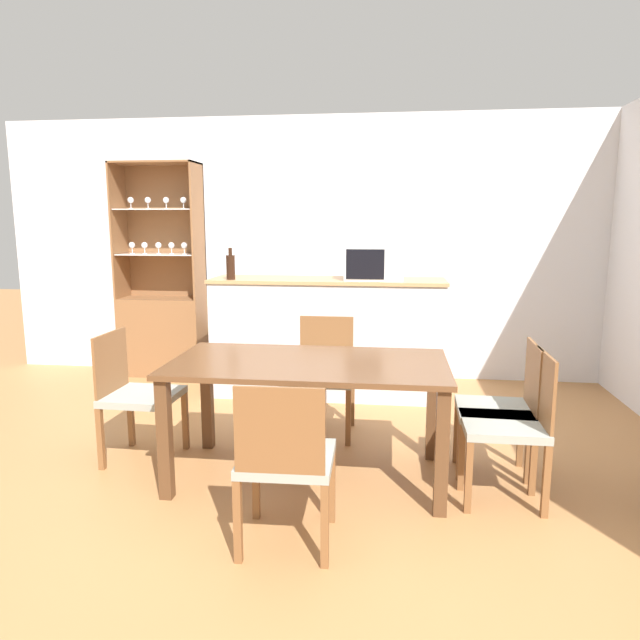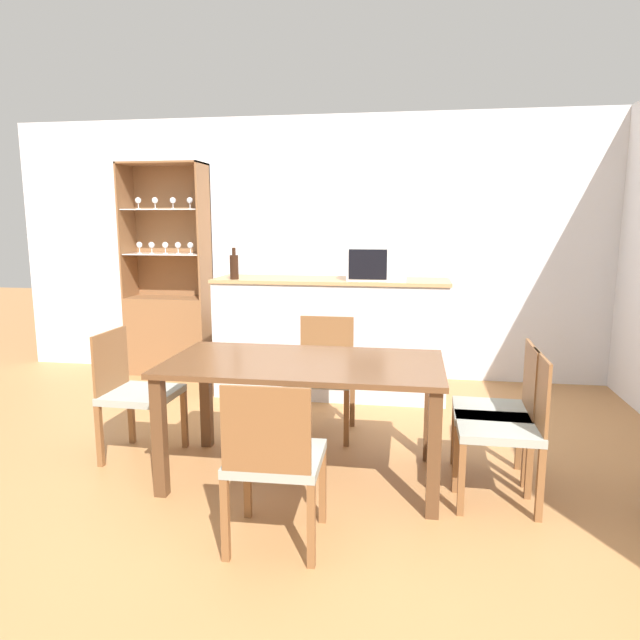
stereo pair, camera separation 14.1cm
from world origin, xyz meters
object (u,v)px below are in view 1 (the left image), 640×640
at_px(dining_chair_side_right_near, 511,424).
at_px(microwave, 374,263).
at_px(dining_chair_side_right_far, 502,409).
at_px(display_cabinet, 163,317).
at_px(dining_table, 309,378).
at_px(wine_bottle, 231,267).
at_px(dining_chair_side_left_far, 136,394).
at_px(dining_chair_head_far, 324,374).
at_px(dining_chair_head_near, 286,460).

bearing_deg(dining_chair_side_right_near, microwave, 24.65).
bearing_deg(dining_chair_side_right_far, display_cabinet, 57.21).
bearing_deg(dining_table, dining_chair_side_right_far, 6.32).
xyz_separation_m(dining_table, microwave, (0.33, 1.69, 0.57)).
height_order(display_cabinet, microwave, display_cabinet).
bearing_deg(display_cabinet, wine_bottle, -36.56).
distance_m(dining_chair_side_left_far, microwave, 2.27).
distance_m(display_cabinet, microwave, 2.28).
bearing_deg(dining_chair_side_left_far, dining_chair_side_right_near, 85.21).
relative_size(dining_chair_head_far, microwave, 1.70).
xyz_separation_m(dining_chair_side_left_far, dining_chair_head_far, (1.15, 0.63, 0.00)).
relative_size(dining_table, wine_bottle, 5.99).
relative_size(dining_chair_side_right_far, wine_bottle, 3.09).
xyz_separation_m(dining_table, dining_chair_head_near, (0.00, -0.76, -0.19)).
xyz_separation_m(dining_chair_side_right_far, wine_bottle, (-2.05, 1.39, 0.72)).
relative_size(display_cabinet, dining_chair_head_far, 2.50).
distance_m(dining_chair_head_far, wine_bottle, 1.38).
xyz_separation_m(display_cabinet, dining_chair_side_left_far, (0.66, -2.06, -0.15)).
relative_size(dining_table, dining_chair_side_right_near, 1.94).
bearing_deg(microwave, dining_chair_head_near, -97.55).
relative_size(microwave, wine_bottle, 1.81).
bearing_deg(wine_bottle, dining_chair_side_left_far, -100.30).
distance_m(dining_chair_side_left_far, dining_chair_head_far, 1.31).
xyz_separation_m(display_cabinet, dining_table, (1.81, -2.19, 0.04)).
height_order(display_cabinet, dining_chair_side_right_near, display_cabinet).
distance_m(dining_chair_side_left_far, dining_chair_head_near, 1.46).
relative_size(dining_chair_side_left_far, dining_chair_head_near, 1.00).
bearing_deg(dining_chair_side_left_far, dining_chair_side_right_far, 91.58).
height_order(dining_chair_head_far, wine_bottle, wine_bottle).
relative_size(dining_chair_side_left_far, dining_chair_head_far, 1.00).
bearing_deg(display_cabinet, dining_chair_side_right_far, -34.88).
bearing_deg(microwave, dining_chair_side_right_near, -65.55).
relative_size(dining_chair_side_right_near, wine_bottle, 3.09).
bearing_deg(dining_chair_side_right_far, dining_chair_side_right_near, -177.90).
height_order(dining_chair_side_right_near, microwave, microwave).
height_order(dining_chair_side_left_far, dining_chair_head_near, same).
bearing_deg(dining_chair_head_near, dining_chair_side_right_near, 27.31).
xyz_separation_m(dining_chair_head_near, dining_chair_side_right_near, (1.15, 0.63, 0.00)).
distance_m(display_cabinet, dining_chair_head_far, 2.32).
height_order(display_cabinet, dining_chair_head_near, display_cabinet).
height_order(dining_table, dining_chair_head_near, dining_chair_head_near).
bearing_deg(wine_bottle, dining_table, -59.33).
bearing_deg(dining_chair_side_right_near, dining_chair_head_near, 119.08).
distance_m(dining_table, dining_chair_head_far, 0.79).
relative_size(dining_chair_side_right_near, microwave, 1.70).
xyz_separation_m(dining_chair_head_near, dining_chair_head_far, (-0.00, 1.53, 0.00)).
bearing_deg(dining_chair_side_right_near, dining_chair_head_far, 52.39).
bearing_deg(wine_bottle, dining_chair_side_right_far, -34.11).
relative_size(display_cabinet, dining_table, 1.29).
relative_size(display_cabinet, dining_chair_head_near, 2.50).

